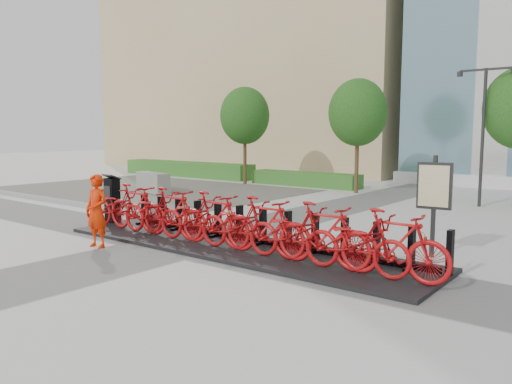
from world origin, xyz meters
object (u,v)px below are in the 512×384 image
Objects in this scene: bike_0 at (119,208)px; kiosk at (112,199)px; worker_red at (97,211)px; map_sign at (434,190)px; jersey_barrier at (153,182)px.

bike_0 is 1.02m from kiosk.
map_sign is (6.56, 3.93, 0.60)m from worker_red.
worker_red is at bearing -140.86° from bike_0.
jersey_barrier is at bearing 156.82° from map_sign.
kiosk is 0.64× the size of map_sign.
map_sign is (14.16, -4.18, 1.02)m from jersey_barrier.
bike_0 is 1.25× the size of worker_red.
kiosk is (-0.90, 0.45, 0.11)m from bike_0.
jersey_barrier is (-6.35, 6.57, -0.20)m from bike_0.
kiosk is 8.96m from map_sign.
map_sign reaches higher than worker_red.
kiosk is at bearing -174.18° from map_sign.
worker_red is (2.15, -1.99, 0.11)m from kiosk.
worker_red reaches higher than kiosk.
worker_red is (1.25, -1.54, 0.22)m from bike_0.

